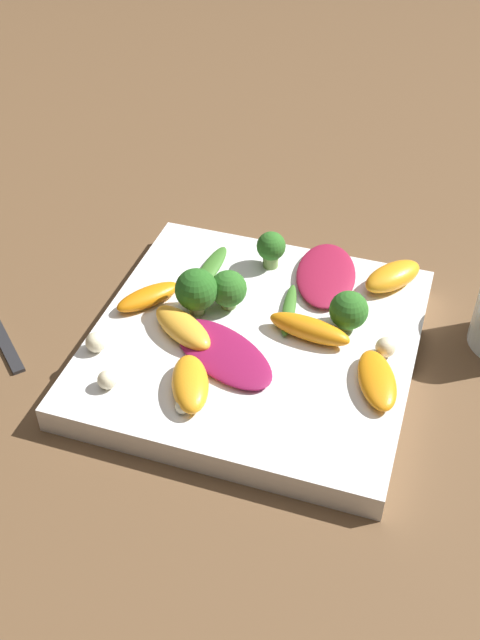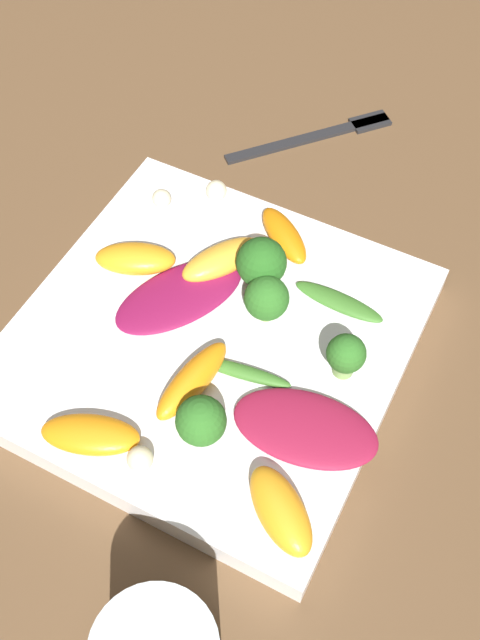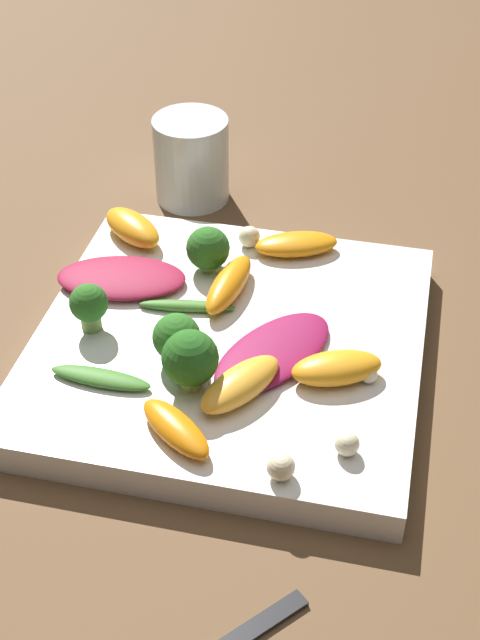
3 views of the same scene
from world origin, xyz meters
name	(u,v)px [view 2 (image 2 of 3)]	position (x,y,z in m)	size (l,w,h in m)	color
ground_plane	(211,351)	(0.00, 0.00, 0.00)	(2.40, 2.40, 0.00)	brown
plate	(211,342)	(0.00, 0.00, 0.01)	(0.28, 0.28, 0.02)	white
fork	(327,132)	(0.27, 0.02, 0.00)	(0.14, 0.12, 0.01)	#262628
radicchio_leaf_0	(180,295)	(0.02, 0.04, 0.03)	(0.12, 0.10, 0.01)	maroon
radicchio_leaf_1	(305,428)	(-0.04, -0.10, 0.03)	(0.07, 0.11, 0.01)	maroon
orange_segment_0	(192,380)	(-0.05, -0.01, 0.03)	(0.08, 0.03, 0.02)	orange
orange_segment_1	(222,259)	(0.06, 0.02, 0.03)	(0.07, 0.06, 0.02)	#FCAD33
orange_segment_2	(284,235)	(0.11, -0.01, 0.03)	(0.06, 0.07, 0.02)	orange
orange_segment_3	(90,435)	(-0.11, 0.03, 0.03)	(0.05, 0.07, 0.02)	orange
orange_segment_4	(281,510)	(-0.10, -0.11, 0.04)	(0.06, 0.07, 0.02)	orange
orange_segment_5	(135,259)	(0.03, 0.08, 0.03)	(0.05, 0.07, 0.02)	orange
broccoli_floret_0	(267,299)	(0.03, -0.03, 0.05)	(0.03, 0.03, 0.04)	#7A9E51
broccoli_floret_1	(201,421)	(-0.08, -0.04, 0.04)	(0.04, 0.04, 0.04)	#84AD5B
broccoli_floret_2	(346,355)	(0.02, -0.10, 0.05)	(0.03, 0.03, 0.04)	#7A9E51
broccoli_floret_3	(261,263)	(0.06, -0.01, 0.05)	(0.04, 0.04, 0.05)	#84AD5B
arugula_sprig_0	(339,302)	(0.07, -0.08, 0.03)	(0.02, 0.07, 0.01)	#3D7528
arugula_sprig_1	(242,372)	(-0.02, -0.04, 0.03)	(0.02, 0.07, 0.01)	#3D7528
macadamia_nut_0	(216,191)	(0.13, 0.06, 0.03)	(0.02, 0.02, 0.02)	beige
macadamia_nut_1	(111,253)	(0.03, 0.11, 0.03)	(0.01, 0.01, 0.01)	beige
macadamia_nut_2	(162,198)	(0.10, 0.10, 0.03)	(0.02, 0.02, 0.02)	beige
macadamia_nut_3	(140,459)	(-0.11, -0.01, 0.03)	(0.02, 0.02, 0.02)	beige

